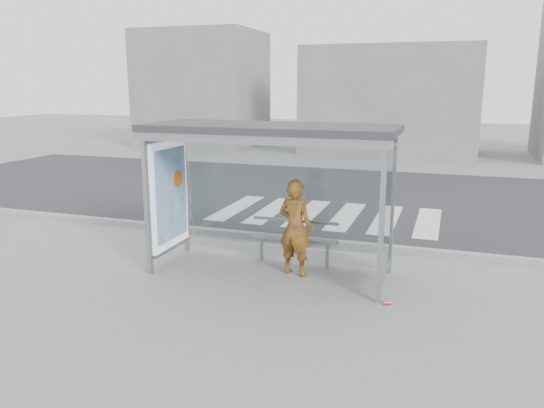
% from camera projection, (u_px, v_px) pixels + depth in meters
% --- Properties ---
extents(ground, '(80.00, 80.00, 0.00)m').
position_uv_depth(ground, '(270.00, 273.00, 9.42)').
color(ground, gray).
rests_on(ground, ground).
extents(road, '(30.00, 10.00, 0.01)m').
position_uv_depth(road, '(346.00, 196.00, 15.89)').
color(road, '#28282B').
rests_on(road, ground).
extents(curb, '(30.00, 0.18, 0.12)m').
position_uv_depth(curb, '(300.00, 240.00, 11.21)').
color(curb, gray).
rests_on(curb, ground).
extents(crosswalk, '(5.55, 3.00, 0.00)m').
position_uv_depth(crosswalk, '(327.00, 215.00, 13.58)').
color(crosswalk, silver).
rests_on(crosswalk, ground).
extents(bus_shelter, '(4.25, 1.65, 2.62)m').
position_uv_depth(bus_shelter, '(251.00, 161.00, 9.16)').
color(bus_shelter, gray).
rests_on(bus_shelter, ground).
extents(building_left, '(6.00, 5.00, 6.00)m').
position_uv_depth(building_left, '(203.00, 89.00, 28.51)').
color(building_left, slate).
rests_on(building_left, ground).
extents(building_center, '(8.00, 5.00, 5.00)m').
position_uv_depth(building_center, '(391.00, 100.00, 25.49)').
color(building_center, slate).
rests_on(building_center, ground).
extents(person, '(0.69, 0.52, 1.70)m').
position_uv_depth(person, '(295.00, 228.00, 9.17)').
color(person, '#EA5516').
rests_on(person, ground).
extents(bench, '(1.64, 0.21, 0.85)m').
position_uv_depth(bench, '(294.00, 238.00, 9.77)').
color(bench, slate).
rests_on(bench, ground).
extents(soda_can, '(0.13, 0.10, 0.06)m').
position_uv_depth(soda_can, '(387.00, 303.00, 8.05)').
color(soda_can, '#D83F4F').
rests_on(soda_can, ground).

